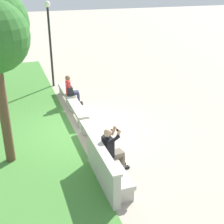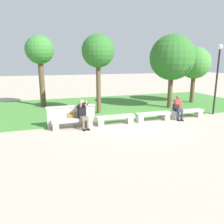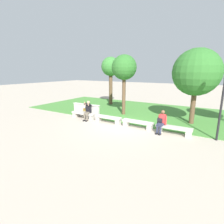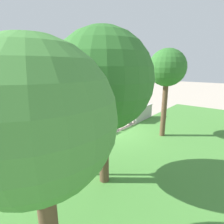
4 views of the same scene
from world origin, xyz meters
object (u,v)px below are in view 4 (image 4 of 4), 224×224
object	(u,v)px
person_photographer	(135,110)
person_distant	(77,133)
lamp_post	(15,102)
backpack	(80,133)
bench_near	(122,122)
tree_right_background	(37,121)
bench_mid	(99,132)
tree_behind_wall	(167,69)
bench_main	(139,115)
tree_left_background	(103,81)
bench_far	(67,145)

from	to	relation	value
person_photographer	person_distant	distance (m)	5.11
lamp_post	backpack	bearing A→B (deg)	-174.62
bench_near	lamp_post	size ratio (longest dim) A/B	0.48
tree_right_background	lamp_post	xyz separation A→B (m)	(-1.11, -3.41, -0.31)
bench_mid	tree_behind_wall	size ratio (longest dim) A/B	0.42
bench_near	person_photographer	world-z (taller)	person_photographer
bench_main	tree_right_background	distance (m)	10.37
bench_mid	tree_left_background	world-z (taller)	tree_left_background
bench_main	bench_near	xyz separation A→B (m)	(2.08, 0.00, 0.00)
bench_main	person_distant	xyz separation A→B (m)	(5.58, -0.07, 0.37)
bench_main	backpack	bearing A→B (deg)	-0.06
bench_main	person_distant	size ratio (longest dim) A/B	1.49
tree_behind_wall	tree_left_background	size ratio (longest dim) A/B	0.96
person_photographer	tree_left_background	distance (m)	7.30
person_photographer	tree_behind_wall	distance (m)	4.08
bench_far	person_photographer	world-z (taller)	person_photographer
bench_far	tree_right_background	bearing A→B (deg)	49.61
tree_left_background	bench_mid	bearing A→B (deg)	-135.03
bench_far	tree_left_background	bearing A→B (deg)	78.22
lamp_post	person_photographer	bearing A→B (deg)	-177.56
bench_mid	person_photographer	xyz separation A→B (m)	(-3.68, -0.08, 0.44)
bench_far	person_photographer	size ratio (longest dim) A/B	1.42
bench_mid	bench_far	size ratio (longest dim) A/B	1.00
tree_right_background	bench_near	bearing A→B (deg)	-153.27
bench_main	bench_near	world-z (taller)	same
bench_main	tree_behind_wall	size ratio (longest dim) A/B	0.42
bench_far	person_distant	size ratio (longest dim) A/B	1.49
backpack	tree_left_background	xyz separation A→B (m)	(1.30, 2.63, 2.61)
bench_far	person_distant	xyz separation A→B (m)	(-0.65, -0.07, 0.37)
bench_near	tree_behind_wall	bearing A→B (deg)	93.72
lamp_post	tree_behind_wall	bearing A→B (deg)	160.17
person_photographer	backpack	xyz separation A→B (m)	(5.01, 0.07, -0.11)
backpack	bench_near	bearing A→B (deg)	179.91
tree_left_background	bench_far	bearing A→B (deg)	-101.78
tree_left_background	lamp_post	xyz separation A→B (m)	(1.45, -2.37, -0.67)
backpack	tree_behind_wall	bearing A→B (deg)	144.57
person_distant	backpack	distance (m)	0.13
bench_near	backpack	distance (m)	3.42
person_photographer	backpack	size ratio (longest dim) A/B	3.08
person_photographer	tree_behind_wall	bearing A→B (deg)	61.08
bench_mid	person_photographer	size ratio (longest dim) A/B	1.42
person_photographer	backpack	world-z (taller)	person_photographer
lamp_post	tree_right_background	bearing A→B (deg)	71.89
bench_mid	backpack	distance (m)	1.37
person_photographer	tree_behind_wall	world-z (taller)	tree_behind_wall
tree_right_background	person_distant	bearing A→B (deg)	-135.29
tree_behind_wall	lamp_post	xyz separation A→B (m)	(6.32, -2.28, -0.95)
bench_near	tree_behind_wall	size ratio (longest dim) A/B	0.42
bench_far	backpack	size ratio (longest dim) A/B	4.39
bench_far	tree_behind_wall	xyz separation A→B (m)	(-4.32, 2.53, 3.22)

